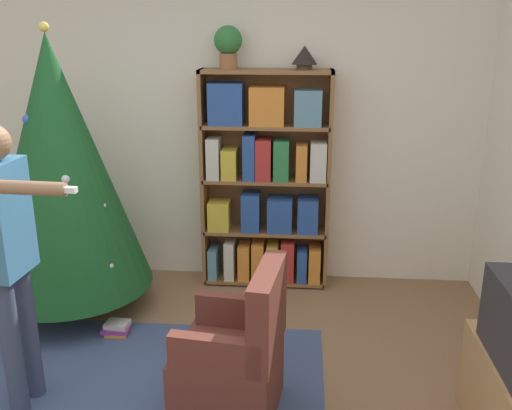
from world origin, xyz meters
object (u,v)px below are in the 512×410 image
at_px(christmas_tree, 59,166).
at_px(table_lamp, 305,56).
at_px(potted_plant, 228,44).
at_px(standing_person, 8,248).
at_px(armchair, 235,363).
at_px(bookshelf, 265,183).

height_order(christmas_tree, table_lamp, christmas_tree).
distance_m(christmas_tree, potted_plant, 1.58).
bearing_deg(potted_plant, standing_person, -118.91).
bearing_deg(armchair, standing_person, -81.49).
relative_size(christmas_tree, armchair, 2.36).
bearing_deg(standing_person, potted_plant, 154.61).
distance_m(potted_plant, table_lamp, 0.60).
bearing_deg(bookshelf, potted_plant, 178.60).
height_order(standing_person, table_lamp, table_lamp).
xyz_separation_m(potted_plant, table_lamp, (0.59, 0.00, -0.09)).
relative_size(armchair, table_lamp, 4.60).
bearing_deg(table_lamp, potted_plant, 180.00).
bearing_deg(armchair, bookshelf, -174.48).
bearing_deg(bookshelf, christmas_tree, -157.67).
height_order(christmas_tree, potted_plant, christmas_tree).
bearing_deg(bookshelf, table_lamp, 1.40).
relative_size(armchair, potted_plant, 2.80).
height_order(armchair, potted_plant, potted_plant).
height_order(christmas_tree, armchair, christmas_tree).
bearing_deg(armchair, potted_plant, -164.88).
height_order(bookshelf, potted_plant, potted_plant).
relative_size(bookshelf, christmas_tree, 0.84).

